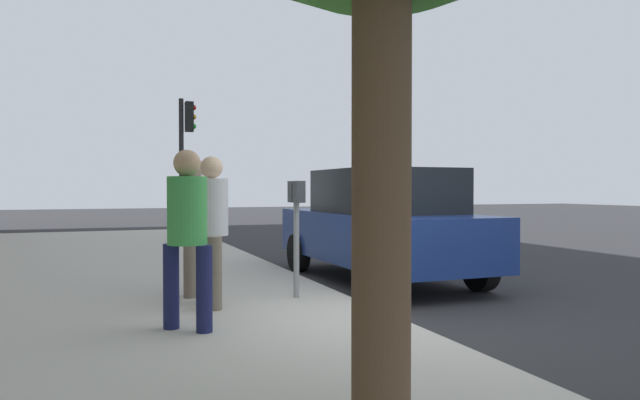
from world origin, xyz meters
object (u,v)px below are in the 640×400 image
Objects in this scene: pedestrian_bystander at (187,226)px; traffic_signal at (185,145)px; parked_sedan_near at (381,225)px; pedestrian_at_meter at (212,219)px; parking_meter at (296,214)px; parking_officer at (195,216)px.

traffic_signal reaches higher than pedestrian_bystander.
pedestrian_at_meter is at bearing 121.27° from parked_sedan_near.
parking_meter is at bearing -178.94° from traffic_signal.
parking_officer is at bearing 62.21° from parking_meter.
pedestrian_at_meter is 1.09m from pedestrian_bystander.
parking_meter is at bearing 129.72° from parked_sedan_near.
parked_sedan_near is at bearing 30.86° from pedestrian_at_meter.
parked_sedan_near is (1.84, -3.04, -0.23)m from pedestrian_at_meter.
parking_meter is 1.08m from pedestrian_at_meter.
parking_officer is at bearing 172.94° from traffic_signal.
parked_sedan_near is at bearing 46.62° from parking_officer.
pedestrian_at_meter is at bearing 100.86° from parking_meter.
traffic_signal is at bearing 35.23° from pedestrian_bystander.
pedestrian_at_meter reaches higher than parked_sedan_near.
pedestrian_at_meter is 0.80m from parking_officer.
parking_meter is 0.39× the size of traffic_signal.
pedestrian_bystander is at bearing -112.56° from pedestrian_at_meter.
traffic_signal is (6.80, 2.13, 1.68)m from parked_sedan_near.
pedestrian_at_meter is 0.38× the size of parked_sedan_near.
traffic_signal is at bearing 17.39° from parked_sedan_near.
traffic_signal reaches higher than parking_officer.
parking_officer is (1.80, -0.34, 0.01)m from pedestrian_bystander.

